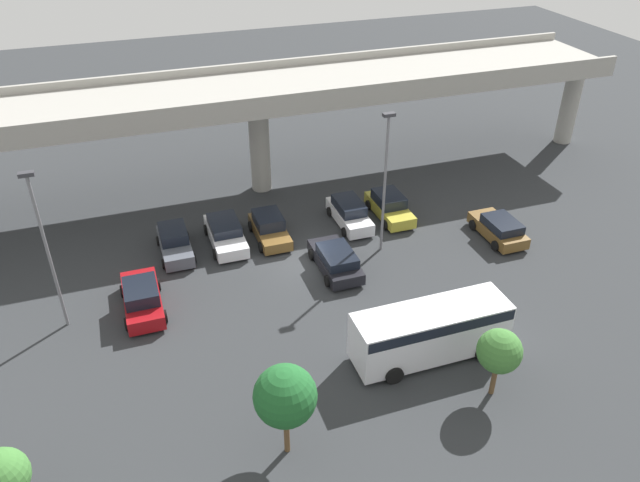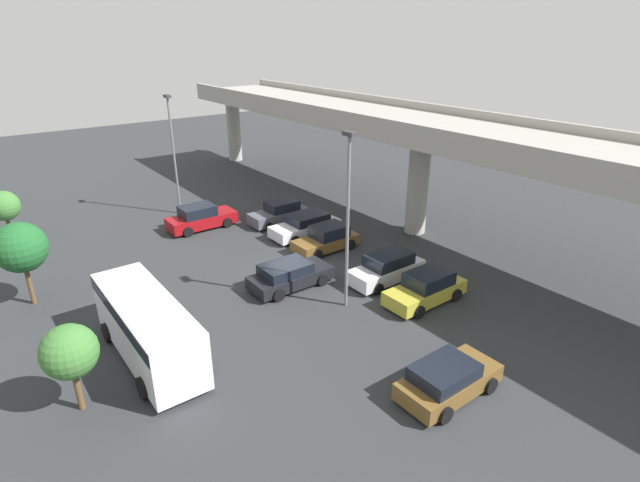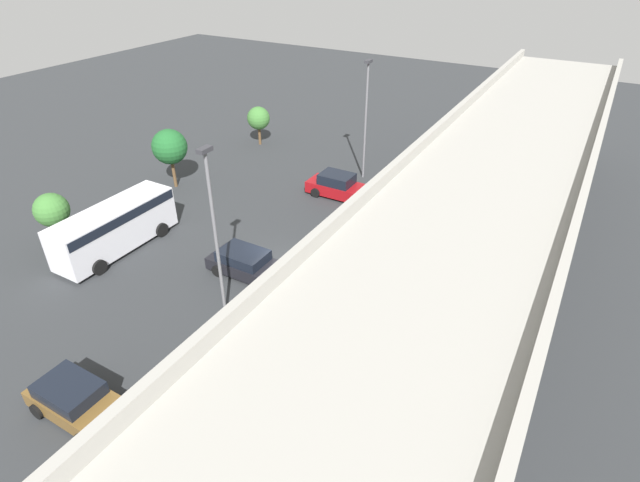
{
  "view_description": "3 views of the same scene",
  "coord_description": "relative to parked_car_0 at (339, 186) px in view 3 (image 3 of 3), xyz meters",
  "views": [
    {
      "loc": [
        -9.34,
        -29.66,
        21.33
      ],
      "look_at": [
        1.19,
        0.71,
        0.92
      ],
      "focal_mm": 35.0,
      "sensor_mm": 36.0,
      "label": 1
    },
    {
      "loc": [
        22.07,
        -14.62,
        13.14
      ],
      "look_at": [
        0.21,
        1.86,
        1.51
      ],
      "focal_mm": 28.0,
      "sensor_mm": 36.0,
      "label": 2
    },
    {
      "loc": [
        19.41,
        13.76,
        16.47
      ],
      "look_at": [
        -1.1,
        1.98,
        1.78
      ],
      "focal_mm": 28.0,
      "sensor_mm": 36.0,
      "label": 3
    }
  ],
  "objects": [
    {
      "name": "tree_front_right",
      "position": [
        14.52,
        -11.5,
        1.74
      ],
      "size": [
        2.02,
        2.02,
        3.56
      ],
      "color": "brown",
      "rests_on": "ground_plane"
    },
    {
      "name": "parked_car_3",
      "position": [
        8.4,
        4.86,
        -0.04
      ],
      "size": [
        2.08,
        4.31,
        1.62
      ],
      "rotation": [
        0.0,
        0.0,
        -1.57
      ],
      "color": "brown",
      "rests_on": "ground_plane"
    },
    {
      "name": "parked_car_1",
      "position": [
        2.44,
        5.08,
        -0.04
      ],
      "size": [
        2.01,
        4.37,
        1.62
      ],
      "rotation": [
        0.0,
        0.0,
        -1.57
      ],
      "color": "#515660",
      "rests_on": "ground_plane"
    },
    {
      "name": "ground_plane",
      "position": [
        9.67,
        1.35,
        -0.79
      ],
      "size": [
        113.22,
        113.22,
        0.0
      ],
      "primitive_type": "plane",
      "color": "#2D3033"
    },
    {
      "name": "lamp_post_mid_lot",
      "position": [
        14.61,
        1.31,
        4.38
      ],
      "size": [
        0.7,
        0.35,
        8.94
      ],
      "color": "slate",
      "rests_on": "ground_plane"
    },
    {
      "name": "shuttle_bus",
      "position": [
        12.93,
        -8.27,
        0.87
      ],
      "size": [
        7.71,
        2.6,
        2.79
      ],
      "rotation": [
        0.0,
        0.0,
        3.14
      ],
      "color": "silver",
      "rests_on": "ground_plane"
    },
    {
      "name": "parked_car_5",
      "position": [
        13.89,
        4.9,
        -0.01
      ],
      "size": [
        2.0,
        4.56,
        1.64
      ],
      "rotation": [
        0.0,
        0.0,
        -1.57
      ],
      "color": "silver",
      "rests_on": "ground_plane"
    },
    {
      "name": "lamp_post_near_aisle",
      "position": [
        -3.93,
        0.05,
        4.35
      ],
      "size": [
        0.7,
        0.35,
        8.89
      ],
      "color": "slate",
      "rests_on": "ground_plane"
    },
    {
      "name": "parked_car_4",
      "position": [
        11.17,
        0.12,
        -0.09
      ],
      "size": [
        2.23,
        4.67,
        1.45
      ],
      "rotation": [
        0.0,
        0.0,
        1.57
      ],
      "color": "black",
      "rests_on": "ground_plane"
    },
    {
      "name": "highway_overpass",
      "position": [
        9.67,
        11.72,
        6.1
      ],
      "size": [
        54.26,
        7.51,
        8.25
      ],
      "color": "#9E9B93",
      "rests_on": "ground_plane"
    },
    {
      "name": "parked_car_7",
      "position": [
        22.24,
        0.06,
        -0.08
      ],
      "size": [
        2.16,
        4.33,
        1.47
      ],
      "rotation": [
        0.0,
        0.0,
        1.57
      ],
      "color": "brown",
      "rests_on": "ground_plane"
    },
    {
      "name": "parked_car_0",
      "position": [
        0.0,
        0.0,
        0.0
      ],
      "size": [
        2.17,
        4.83,
        1.72
      ],
      "rotation": [
        0.0,
        0.0,
        1.57
      ],
      "color": "maroon",
      "rests_on": "ground_plane"
    },
    {
      "name": "tree_front_centre",
      "position": [
        4.7,
        -11.53,
        2.37
      ],
      "size": [
        2.56,
        2.56,
        4.46
      ],
      "color": "brown",
      "rests_on": "ground_plane"
    },
    {
      "name": "parked_car_6",
      "position": [
        16.8,
        4.9,
        -0.03
      ],
      "size": [
        2.08,
        4.56,
        1.64
      ],
      "rotation": [
        0.0,
        0.0,
        -1.57
      ],
      "color": "gold",
      "rests_on": "ground_plane"
    },
    {
      "name": "tree_front_left",
      "position": [
        -5.74,
        -11.19,
        1.61
      ],
      "size": [
        2.01,
        2.01,
        3.42
      ],
      "color": "brown",
      "rests_on": "ground_plane"
    },
    {
      "name": "parked_car_2",
      "position": [
        5.62,
        5.19,
        -0.06
      ],
      "size": [
        2.2,
        4.9,
        1.52
      ],
      "rotation": [
        0.0,
        0.0,
        -1.57
      ],
      "color": "silver",
      "rests_on": "ground_plane"
    }
  ]
}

